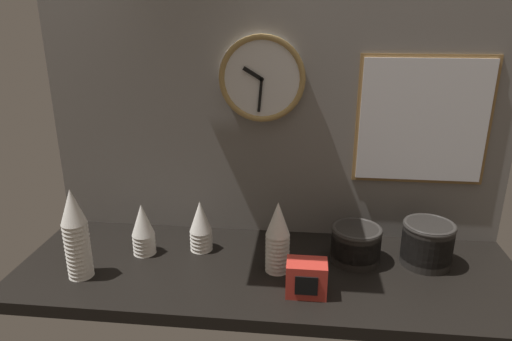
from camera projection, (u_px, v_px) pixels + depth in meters
ground_plane at (267, 271)px, 1.48m from camera, size 1.60×0.56×0.04m
wall_tiled_back at (275, 90)px, 1.55m from camera, size 1.60×0.03×1.05m
cup_stack_far_left at (76, 234)px, 1.37m from camera, size 0.08×0.08×0.29m
cup_stack_center_left at (201, 226)px, 1.55m from camera, size 0.08×0.08×0.18m
cup_stack_left at (143, 229)px, 1.52m from camera, size 0.08×0.08×0.18m
cup_stack_center_right at (278, 237)px, 1.41m from camera, size 0.08×0.08×0.23m
bowl_stack_far_right at (427, 242)px, 1.46m from camera, size 0.16×0.16×0.14m
bowl_stack_right at (356, 243)px, 1.48m from camera, size 0.16×0.16×0.12m
wall_clock at (262, 79)px, 1.51m from camera, size 0.29×0.03×0.29m
menu_board at (423, 121)px, 1.51m from camera, size 0.44×0.01×0.43m
napkin_dispenser at (306, 278)px, 1.31m from camera, size 0.12×0.08×0.10m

